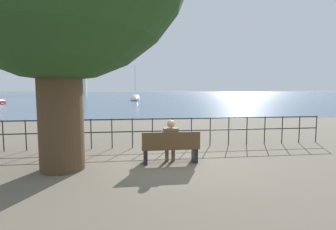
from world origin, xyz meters
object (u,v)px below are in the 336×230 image
(sailboat_2, at_px, (59,101))
(harbor_lighthouse, at_px, (79,68))
(park_bench, at_px, (171,148))
(seated_person_left, at_px, (171,139))
(sailboat_0, at_px, (135,99))

(sailboat_2, xyz_separation_m, harbor_lighthouse, (-12.40, 80.24, 11.24))
(park_bench, height_order, sailboat_2, sailboat_2)
(park_bench, xyz_separation_m, harbor_lighthouse, (-24.54, 114.20, 11.14))
(seated_person_left, distance_m, harbor_lighthouse, 117.24)
(seated_person_left, bearing_deg, sailboat_0, 90.76)
(park_bench, distance_m, seated_person_left, 0.26)
(seated_person_left, distance_m, sailboat_0, 45.10)
(sailboat_2, distance_m, harbor_lighthouse, 81.96)
(park_bench, distance_m, sailboat_0, 45.17)
(park_bench, bearing_deg, sailboat_0, 90.74)
(park_bench, relative_size, seated_person_left, 1.32)
(seated_person_left, xyz_separation_m, sailboat_0, (-0.60, 45.09, -0.33))
(sailboat_2, height_order, harbor_lighthouse, harbor_lighthouse)
(seated_person_left, height_order, sailboat_0, sailboat_0)
(sailboat_2, bearing_deg, seated_person_left, -54.14)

